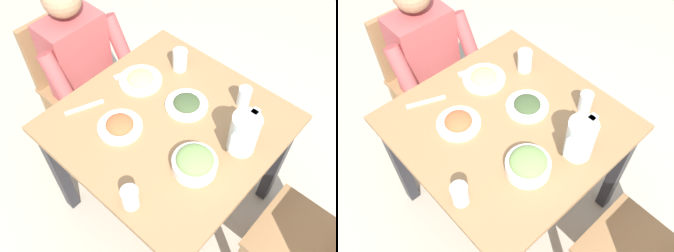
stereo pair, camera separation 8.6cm
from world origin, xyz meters
TOP-DOWN VIEW (x-y plane):
  - ground_plane at (0.00, 0.00)m, footprint 8.00×8.00m
  - dining_table at (0.00, 0.00)m, footprint 0.92×0.92m
  - chair_near at (-0.02, -0.81)m, footprint 0.40×0.40m
  - chair_far at (-0.08, 0.81)m, footprint 0.40×0.40m
  - diner_near at (-0.02, -0.60)m, footprint 0.48×0.53m
  - water_pitcher at (-0.10, 0.32)m, footprint 0.16×0.12m
  - salad_bowl at (0.11, 0.24)m, footprint 0.18×0.18m
  - plate_fries at (-0.09, -0.27)m, footprint 0.21×0.21m
  - plate_rice_curry at (0.17, -0.13)m, footprint 0.20×0.20m
  - plate_dolmas at (-0.12, 0.00)m, footprint 0.20×0.20m
  - water_glass_near_right at (-0.29, -0.19)m, footprint 0.07×0.07m
  - water_glass_center at (0.39, 0.16)m, footprint 0.07×0.07m
  - water_glass_by_pitcher at (-0.31, 0.18)m, footprint 0.06×0.06m
  - fork_near at (-0.10, -0.35)m, footprint 0.17×0.08m
  - knife_near at (0.20, -0.34)m, footprint 0.18×0.09m

SIDE VIEW (x-z plane):
  - ground_plane at x=0.00m, z-range 0.00..0.00m
  - chair_near at x=-0.02m, z-range 0.06..0.93m
  - chair_far at x=-0.08m, z-range 0.06..0.93m
  - dining_table at x=0.00m, z-range 0.25..1.01m
  - diner_near at x=-0.02m, z-range 0.05..1.22m
  - fork_near at x=-0.10m, z-range 0.76..0.77m
  - knife_near at x=0.20m, z-range 0.76..0.77m
  - plate_dolmas at x=-0.12m, z-range 0.75..0.80m
  - plate_fries at x=-0.09m, z-range 0.75..0.80m
  - plate_rice_curry at x=0.17m, z-range 0.75..0.80m
  - salad_bowl at x=0.11m, z-range 0.76..0.85m
  - water_glass_by_pitcher at x=-0.31m, z-range 0.76..0.86m
  - water_glass_center at x=0.39m, z-range 0.76..0.86m
  - water_glass_near_right at x=-0.29m, z-range 0.76..0.87m
  - water_pitcher at x=-0.10m, z-range 0.76..0.95m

